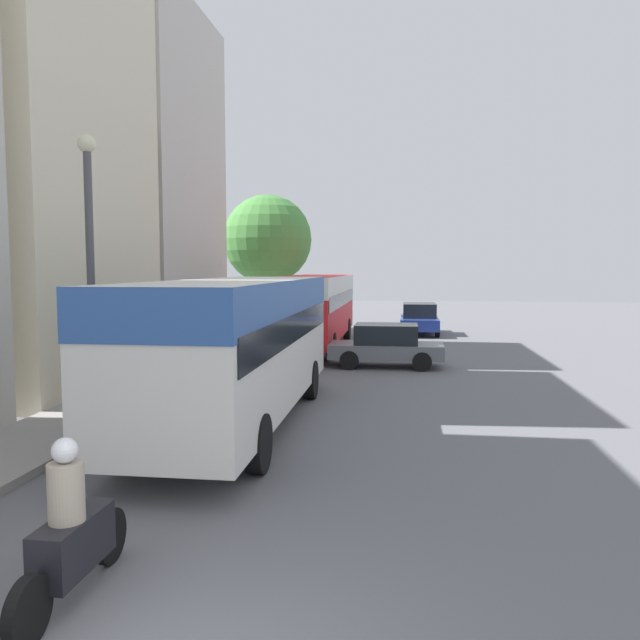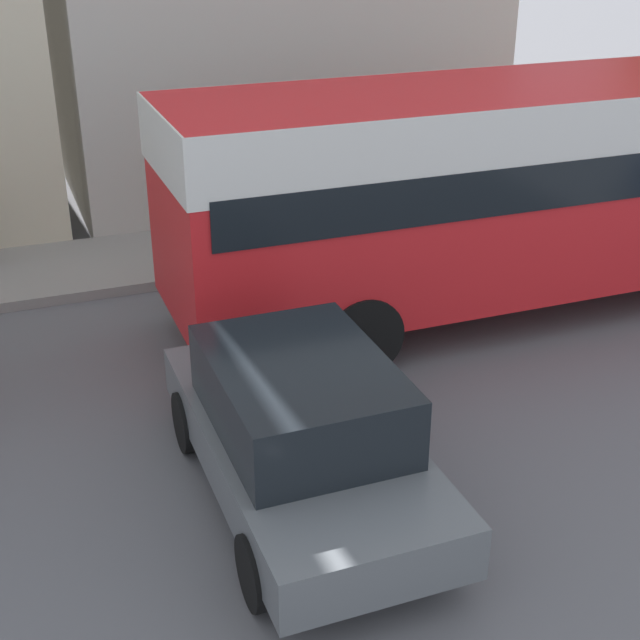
# 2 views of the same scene
# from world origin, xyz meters

# --- Properties ---
(building_midblock) EXTENTS (6.01, 7.20, 13.20)m
(building_midblock) POSITION_xyz_m (-9.20, 12.35, 6.60)
(building_midblock) COLOR beige
(building_midblock) RESTS_ON ground_plane
(building_far_terrace) EXTENTS (5.55, 7.70, 13.69)m
(building_far_terrace) POSITION_xyz_m (-8.98, 20.13, 6.85)
(building_far_terrace) COLOR beige
(building_far_terrace) RESTS_ON ground_plane
(bus_lead) EXTENTS (2.57, 9.63, 3.15)m
(bus_lead) POSITION_xyz_m (-1.58, 8.67, 2.04)
(bus_lead) COLOR silver
(bus_lead) RESTS_ON ground_plane
(bus_following) EXTENTS (2.51, 10.48, 3.06)m
(bus_following) POSITION_xyz_m (-1.81, 21.90, 1.99)
(bus_following) COLOR red
(bus_following) RESTS_ON ground_plane
(motorcycle_behind_lead) EXTENTS (0.38, 2.24, 1.73)m
(motorcycle_behind_lead) POSITION_xyz_m (-1.41, 1.54, 0.68)
(motorcycle_behind_lead) COLOR black
(motorcycle_behind_lead) RESTS_ON ground_plane
(car_crossing) EXTENTS (1.93, 4.21, 1.59)m
(car_crossing) POSITION_xyz_m (2.76, 27.93, 0.82)
(car_crossing) COLOR navy
(car_crossing) RESTS_ON ground_plane
(car_far_curb) EXTENTS (3.87, 1.81, 1.47)m
(car_far_curb) POSITION_xyz_m (1.36, 17.16, 0.76)
(car_far_curb) COLOR slate
(car_far_curb) RESTS_ON ground_plane
(pedestrian_near_curb) EXTENTS (0.39, 0.39, 1.74)m
(pedestrian_near_curb) POSITION_xyz_m (-5.61, 14.48, 1.04)
(pedestrian_near_curb) COLOR #232838
(pedestrian_near_curb) RESTS_ON sidewalk
(street_tree) EXTENTS (4.68, 4.68, 7.08)m
(street_tree) POSITION_xyz_m (-5.21, 28.30, 4.88)
(street_tree) COLOR brown
(street_tree) RESTS_ON sidewalk
(lamp_post) EXTENTS (0.36, 0.36, 5.90)m
(lamp_post) POSITION_xyz_m (-4.35, 7.70, 3.66)
(lamp_post) COLOR #47474C
(lamp_post) RESTS_ON sidewalk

